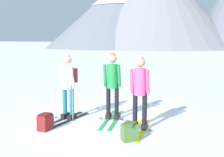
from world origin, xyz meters
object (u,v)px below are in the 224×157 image
Objects in this scene: skier_in_green at (112,83)px; backpack_on_snow_front at (45,122)px; skier_in_pink at (140,88)px; backpack_on_snow_beside at (130,132)px; skier_in_white at (68,83)px.

skier_in_green is 4.76× the size of backpack_on_snow_front.
skier_in_pink is at bearing -28.45° from skier_in_green.
skier_in_green is 4.53× the size of backpack_on_snow_beside.
skier_in_pink reaches higher than backpack_on_snow_front.
skier_in_green reaches higher than skier_in_pink.
backpack_on_snow_front is (-1.06, -1.41, -0.75)m from skier_in_green.
backpack_on_snow_front is at bearing -126.86° from skier_in_green.
skier_in_green is at bearing 53.14° from backpack_on_snow_front.
skier_in_pink is 1.10m from backpack_on_snow_beside.
skier_in_pink is (1.93, -0.04, 0.00)m from skier_in_white.
backpack_on_snow_front is 0.95× the size of backpack_on_snow_beside.
skier_in_pink is 2.29m from backpack_on_snow_front.
skier_in_white is at bearing 157.11° from backpack_on_snow_beside.
skier_in_green is (1.04, 0.45, -0.01)m from skier_in_white.
skier_in_pink reaches higher than skier_in_white.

